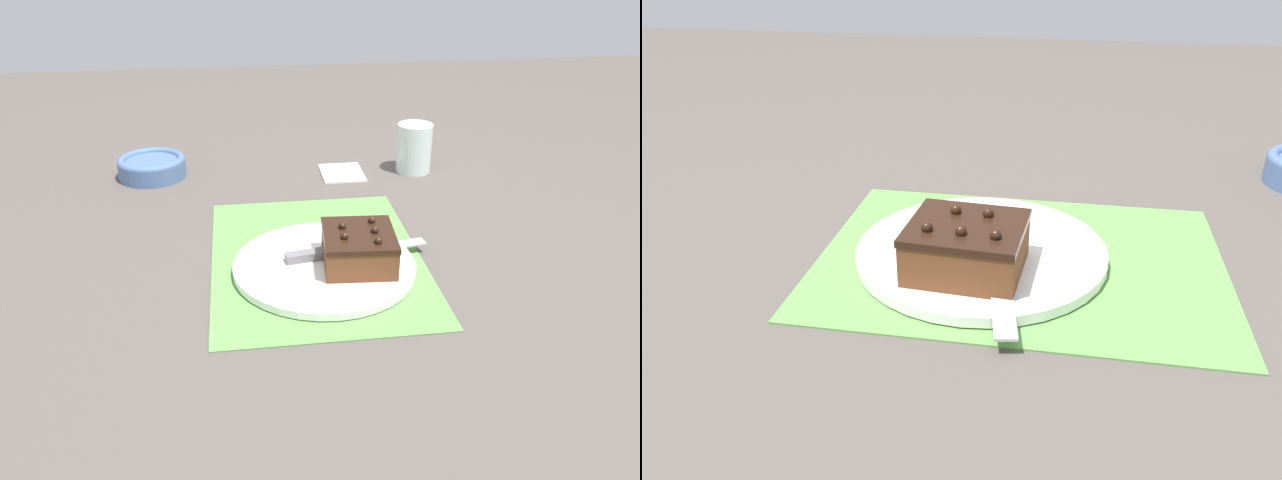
% 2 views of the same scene
% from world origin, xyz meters
% --- Properties ---
extents(ground_plane, '(3.00, 3.00, 0.00)m').
position_xyz_m(ground_plane, '(0.00, 0.00, 0.00)').
color(ground_plane, '#544C47').
extents(placemat_woven, '(0.46, 0.34, 0.00)m').
position_xyz_m(placemat_woven, '(0.00, 0.00, 0.00)').
color(placemat_woven, '#609E4C').
rests_on(placemat_woven, ground_plane).
extents(cake_plate, '(0.29, 0.29, 0.01)m').
position_xyz_m(cake_plate, '(0.04, 0.01, 0.01)').
color(cake_plate, white).
rests_on(cake_plate, placemat_woven).
extents(chocolate_cake, '(0.13, 0.12, 0.06)m').
position_xyz_m(chocolate_cake, '(0.05, 0.06, 0.04)').
color(chocolate_cake, brown).
rests_on(chocolate_cake, cake_plate).
extents(serving_knife, '(0.06, 0.24, 0.01)m').
position_xyz_m(serving_knife, '(0.02, 0.02, 0.02)').
color(serving_knife, slate).
rests_on(serving_knife, cake_plate).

